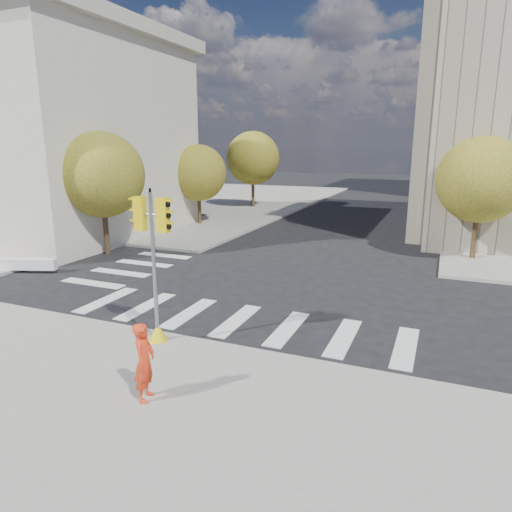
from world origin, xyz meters
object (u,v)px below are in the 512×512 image
(lamp_near, at_px, (488,166))
(photographer, at_px, (144,362))
(lamp_far, at_px, (476,159))
(traffic_signal, at_px, (155,279))

(lamp_near, relative_size, photographer, 4.49)
(photographer, bearing_deg, lamp_far, -27.98)
(lamp_far, distance_m, photographer, 36.39)
(lamp_near, height_order, lamp_far, same)
(lamp_near, bearing_deg, traffic_signal, -116.83)
(traffic_signal, bearing_deg, photographer, -59.80)
(lamp_near, distance_m, traffic_signal, 21.00)
(lamp_near, distance_m, lamp_far, 14.00)
(lamp_near, relative_size, lamp_far, 1.00)
(lamp_far, height_order, traffic_signal, lamp_far)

